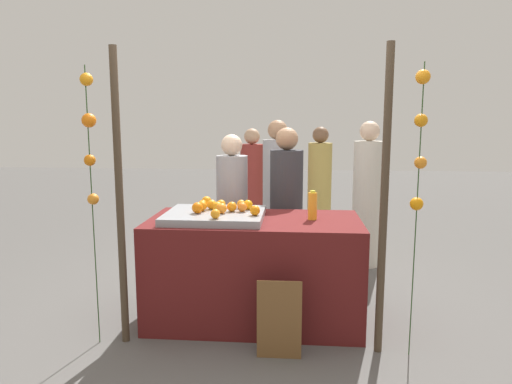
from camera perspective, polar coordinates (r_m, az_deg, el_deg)
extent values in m
plane|color=#565451|center=(4.08, -0.18, -15.36)|extent=(24.00, 24.00, 0.00)
cube|color=#5B1919|center=(3.92, -0.19, -9.55)|extent=(1.74, 0.87, 0.87)
cube|color=gray|center=(3.80, -5.09, -2.91)|extent=(0.79, 0.68, 0.06)
sphere|color=orange|center=(3.74, -7.25, -1.95)|extent=(0.09, 0.09, 0.09)
sphere|color=orange|center=(3.88, -1.02, -1.58)|extent=(0.08, 0.08, 0.08)
sphere|color=orange|center=(3.64, -0.12, -2.29)|extent=(0.08, 0.08, 0.08)
sphere|color=orange|center=(4.06, -6.13, -1.13)|extent=(0.09, 0.09, 0.09)
sphere|color=orange|center=(3.92, -1.84, -1.51)|extent=(0.07, 0.07, 0.07)
sphere|color=orange|center=(3.83, -6.69, -1.74)|extent=(0.08, 0.08, 0.08)
sphere|color=orange|center=(3.95, -6.60, -1.50)|extent=(0.07, 0.07, 0.07)
sphere|color=orange|center=(3.90, -5.50, -1.55)|extent=(0.08, 0.08, 0.08)
sphere|color=orange|center=(3.79, -3.00, -1.82)|extent=(0.08, 0.08, 0.08)
sphere|color=orange|center=(3.81, -4.77, -1.81)|extent=(0.08, 0.08, 0.08)
sphere|color=orange|center=(3.93, -4.32, -1.50)|extent=(0.08, 0.08, 0.08)
sphere|color=orange|center=(3.72, -4.26, -2.03)|extent=(0.08, 0.08, 0.08)
sphere|color=orange|center=(3.78, -1.72, -1.88)|extent=(0.08, 0.08, 0.08)
sphere|color=orange|center=(3.53, -5.04, -2.71)|extent=(0.07, 0.07, 0.07)
cylinder|color=orange|center=(3.79, 6.99, -1.74)|extent=(0.07, 0.07, 0.22)
cylinder|color=yellow|center=(3.77, 7.03, 0.05)|extent=(0.04, 0.04, 0.02)
cube|color=brown|center=(3.37, 2.88, -15.59)|extent=(0.32, 0.01, 0.58)
cube|color=black|center=(3.38, 2.89, -15.49)|extent=(0.29, 0.02, 0.56)
cylinder|color=#99999E|center=(4.61, -2.94, -3.78)|extent=(0.31, 0.31, 1.33)
sphere|color=beige|center=(4.50, -3.02, 5.81)|extent=(0.21, 0.21, 0.21)
cylinder|color=#333338|center=(4.58, 3.73, -3.51)|extent=(0.32, 0.32, 1.39)
sphere|color=#A87A59|center=(4.47, 3.84, 6.58)|extent=(0.22, 0.22, 0.22)
cylinder|color=beige|center=(5.45, 13.54, -1.45)|extent=(0.33, 0.33, 1.44)
sphere|color=beige|center=(5.37, 13.87, 7.32)|extent=(0.22, 0.22, 0.22)
cylinder|color=maroon|center=(6.32, -0.49, -0.21)|extent=(0.31, 0.31, 1.35)
sphere|color=tan|center=(6.25, -0.50, 6.89)|extent=(0.21, 0.21, 0.21)
cylinder|color=tan|center=(6.30, 7.82, -0.23)|extent=(0.32, 0.32, 1.37)
sphere|color=brown|center=(6.23, 7.98, 7.00)|extent=(0.21, 0.21, 0.21)
cylinder|color=#99999E|center=(5.41, 2.61, -1.24)|extent=(0.34, 0.34, 1.45)
sphere|color=#A87A59|center=(5.33, 2.67, 7.67)|extent=(0.23, 0.23, 0.23)
cylinder|color=#473828|center=(3.52, -16.48, -0.95)|extent=(0.06, 0.06, 2.19)
cylinder|color=#473828|center=(3.34, 15.51, -1.42)|extent=(0.06, 0.06, 2.19)
cylinder|color=#2D4C23|center=(3.56, -19.52, -2.10)|extent=(0.01, 0.01, 2.05)
sphere|color=orange|center=(3.52, -20.20, 12.91)|extent=(0.09, 0.09, 0.09)
sphere|color=orange|center=(3.51, -19.93, 8.31)|extent=(0.10, 0.10, 0.10)
sphere|color=orange|center=(3.52, -19.83, 3.71)|extent=(0.08, 0.08, 0.08)
sphere|color=orange|center=(3.55, -19.46, -0.83)|extent=(0.08, 0.08, 0.08)
cylinder|color=#2D4C23|center=(3.36, 19.18, -2.71)|extent=(0.01, 0.01, 2.05)
sphere|color=orange|center=(3.31, 19.91, 13.22)|extent=(0.10, 0.10, 0.10)
sphere|color=orange|center=(3.30, 19.69, 8.32)|extent=(0.09, 0.09, 0.09)
sphere|color=orange|center=(3.32, 19.64, 3.44)|extent=(0.08, 0.08, 0.08)
sphere|color=orange|center=(3.34, 19.21, -1.39)|extent=(0.09, 0.09, 0.09)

